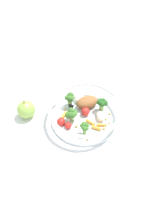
% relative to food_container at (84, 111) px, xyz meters
% --- Properties ---
extents(ground_plane, '(2.40, 2.40, 0.00)m').
position_rel_food_container_xyz_m(ground_plane, '(0.03, 0.01, -0.03)').
color(ground_plane, white).
extents(food_container, '(0.26, 0.26, 0.07)m').
position_rel_food_container_xyz_m(food_container, '(0.00, 0.00, 0.00)').
color(food_container, white).
rests_on(food_container, ground_plane).
extents(loose_apple, '(0.07, 0.07, 0.08)m').
position_rel_food_container_xyz_m(loose_apple, '(0.03, -0.21, -0.00)').
color(loose_apple, '#8CB74C').
rests_on(loose_apple, ground_plane).
extents(folded_napkin, '(0.12, 0.12, 0.01)m').
position_rel_food_container_xyz_m(folded_napkin, '(0.16, 0.24, -0.03)').
color(folded_napkin, silver).
rests_on(folded_napkin, ground_plane).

